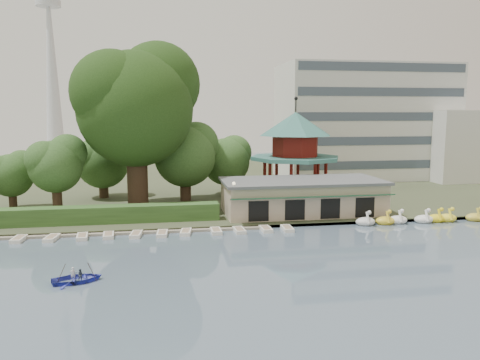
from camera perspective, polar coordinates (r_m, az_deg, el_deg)
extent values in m
plane|color=slate|center=(32.53, 1.83, -13.33)|extent=(220.00, 220.00, 0.00)
cube|color=#424930|center=(82.73, -5.27, -0.05)|extent=(220.00, 70.00, 0.40)
cube|color=gray|center=(48.80, -2.19, -5.82)|extent=(220.00, 0.60, 0.30)
cube|color=gray|center=(48.71, -16.40, -6.21)|extent=(34.00, 1.60, 0.24)
cube|color=tan|center=(54.97, 7.56, -2.12)|extent=(18.00, 8.00, 3.60)
cube|color=#595B5E|center=(54.66, 7.60, -0.10)|extent=(18.60, 8.60, 0.30)
cube|color=#194C2D|center=(50.80, 9.00, -2.07)|extent=(18.00, 1.59, 0.45)
cylinder|color=tan|center=(65.17, 6.65, -1.56)|extent=(10.40, 10.40, 1.20)
cylinder|color=#357067|center=(64.54, 6.72, 2.68)|extent=(12.40, 12.40, 0.50)
cylinder|color=maroon|center=(64.41, 6.74, 4.15)|extent=(6.40, 6.40, 2.80)
cone|color=#357067|center=(64.27, 6.79, 6.81)|extent=(10.00, 10.00, 3.20)
cylinder|color=black|center=(64.27, 6.83, 9.04)|extent=(0.16, 0.16, 1.80)
cube|color=silver|center=(87.45, 14.89, 6.86)|extent=(30.00, 14.00, 20.00)
cube|color=silver|center=(90.36, 25.69, 3.83)|extent=(14.00, 10.00, 12.00)
cone|color=silver|center=(174.40, -22.03, 13.49)|extent=(6.00, 6.00, 60.00)
cylinder|color=silver|center=(177.18, -22.35, 19.28)|extent=(8.00, 8.00, 2.00)
cube|color=#375D27|center=(52.07, -19.32, -4.09)|extent=(30.00, 2.00, 1.80)
cylinder|color=black|center=(50.16, -0.75, -2.80)|extent=(0.12, 0.12, 4.00)
sphere|color=beige|center=(49.81, -0.76, -0.42)|extent=(0.36, 0.36, 0.36)
cylinder|color=#3A281C|center=(58.14, -12.42, 1.36)|extent=(2.49, 2.49, 9.69)
sphere|color=#224014|center=(57.76, -12.64, 8.44)|extent=(13.81, 13.81, 13.81)
sphere|color=#224014|center=(59.86, -9.94, 11.46)|extent=(10.36, 10.36, 10.36)
sphere|color=#224014|center=(56.61, -15.26, 10.32)|extent=(9.66, 9.66, 9.66)
cylinder|color=#3A281C|center=(57.71, -21.40, -1.70)|extent=(1.08, 1.08, 4.43)
sphere|color=#375D27|center=(57.27, -21.57, 1.53)|extent=(6.00, 6.00, 6.00)
sphere|color=#375D27|center=(57.78, -20.30, 3.06)|extent=(4.50, 4.50, 4.50)
sphere|color=#375D27|center=(56.83, -22.78, 2.32)|extent=(4.20, 4.20, 4.20)
cylinder|color=#3A281C|center=(63.11, -25.98, -1.69)|extent=(0.94, 0.94, 3.29)
sphere|color=#375D27|center=(62.77, -26.11, 0.50)|extent=(5.20, 5.20, 5.20)
sphere|color=#375D27|center=(63.11, -25.07, 1.57)|extent=(3.90, 3.90, 3.90)
sphere|color=#375D27|center=(62.47, -27.09, 1.02)|extent=(3.64, 3.64, 3.64)
cylinder|color=#3A281C|center=(62.42, -6.67, -0.34)|extent=(1.45, 1.45, 4.75)
sphere|color=#375D27|center=(62.01, -6.72, 2.87)|extent=(8.05, 8.05, 8.05)
sphere|color=#375D27|center=(63.19, -5.34, 4.37)|extent=(6.04, 6.04, 6.04)
sphere|color=#375D27|center=(61.08, -8.02, 3.66)|extent=(5.63, 5.63, 5.63)
cylinder|color=#3A281C|center=(66.99, -1.71, -0.13)|extent=(1.21, 1.21, 3.78)
sphere|color=#375D27|center=(66.65, -1.72, 2.24)|extent=(6.73, 6.73, 6.73)
sphere|color=#375D27|center=(67.72, -0.71, 3.37)|extent=(5.05, 5.05, 5.05)
sphere|color=#375D27|center=(65.76, -2.66, 2.82)|extent=(4.71, 4.71, 4.71)
cylinder|color=#3A281C|center=(66.85, -16.30, -0.43)|extent=(1.26, 1.26, 3.89)
sphere|color=#375D27|center=(66.50, -16.40, 2.03)|extent=(6.99, 6.99, 6.99)
sphere|color=#375D27|center=(67.27, -15.15, 3.20)|extent=(5.24, 5.24, 5.24)
sphere|color=#375D27|center=(65.90, -17.55, 2.60)|extent=(4.89, 4.89, 4.89)
ellipsoid|color=white|center=(52.23, 15.04, -4.94)|extent=(2.16, 1.44, 0.99)
cylinder|color=white|center=(51.62, 15.32, -4.48)|extent=(0.26, 0.79, 1.29)
sphere|color=white|center=(51.22, 15.48, -3.84)|extent=(0.44, 0.44, 0.44)
ellipsoid|color=yellow|center=(53.22, 17.29, -4.79)|extent=(2.16, 1.44, 0.99)
cylinder|color=yellow|center=(52.62, 17.58, -4.33)|extent=(0.26, 0.79, 1.29)
sphere|color=yellow|center=(52.23, 17.76, -3.70)|extent=(0.44, 0.44, 0.44)
ellipsoid|color=white|center=(54.09, 18.66, -4.64)|extent=(2.16, 1.44, 0.99)
cylinder|color=white|center=(53.50, 18.96, -4.19)|extent=(0.26, 0.79, 1.29)
sphere|color=white|center=(53.11, 19.14, -3.57)|extent=(0.44, 0.44, 0.44)
ellipsoid|color=white|center=(55.40, 21.49, -4.49)|extent=(2.16, 1.44, 0.99)
cylinder|color=white|center=(54.83, 21.82, -4.04)|extent=(0.26, 0.79, 1.29)
sphere|color=white|center=(54.45, 22.01, -3.44)|extent=(0.44, 0.44, 0.44)
ellipsoid|color=yellow|center=(56.35, 22.83, -4.35)|extent=(2.16, 1.44, 0.99)
cylinder|color=yellow|center=(55.79, 23.16, -3.92)|extent=(0.26, 0.79, 1.29)
sphere|color=yellow|center=(55.42, 23.37, -3.32)|extent=(0.44, 0.44, 0.44)
ellipsoid|color=yellow|center=(57.04, 23.93, -4.27)|extent=(2.16, 1.44, 0.99)
cylinder|color=yellow|center=(56.49, 24.27, -3.84)|extent=(0.26, 0.79, 1.29)
sphere|color=yellow|center=(56.12, 24.47, -3.25)|extent=(0.44, 0.44, 0.44)
ellipsoid|color=gold|center=(58.70, 26.72, -4.11)|extent=(2.16, 1.44, 0.99)
cylinder|color=gold|center=(58.17, 27.07, -3.68)|extent=(0.26, 0.79, 1.29)
cube|color=white|center=(48.98, -25.35, -6.52)|extent=(1.13, 2.35, 0.36)
cube|color=white|center=(48.11, -21.97, -6.58)|extent=(1.27, 2.40, 0.36)
cube|color=white|center=(47.63, -18.68, -6.56)|extent=(1.23, 2.39, 0.36)
cube|color=white|center=(47.42, -15.74, -6.50)|extent=(1.15, 2.36, 0.36)
cube|color=white|center=(47.08, -12.54, -6.49)|extent=(1.25, 2.40, 0.36)
cube|color=white|center=(46.93, -9.46, -6.45)|extent=(1.18, 2.37, 0.36)
cube|color=white|center=(47.14, -6.63, -6.33)|extent=(1.34, 2.43, 0.36)
cube|color=white|center=(47.31, -2.93, -6.23)|extent=(1.02, 2.31, 0.36)
cube|color=white|center=(47.56, -0.09, -6.14)|extent=(1.11, 2.35, 0.36)
cube|color=white|center=(48.12, 3.16, -5.99)|extent=(1.06, 2.33, 0.36)
cube|color=white|center=(48.50, 5.78, -5.90)|extent=(1.08, 2.33, 0.36)
imported|color=#373FB6|center=(35.82, -19.27, -10.90)|extent=(5.46, 4.42, 1.00)
imported|color=silver|center=(36.04, -19.70, -10.68)|extent=(0.39, 0.30, 0.95)
imported|color=#394353|center=(35.56, -18.84, -10.92)|extent=(0.51, 0.44, 0.92)
cylinder|color=#3A281C|center=(36.09, -21.17, -11.10)|extent=(0.94, 0.29, 2.01)
cylinder|color=#3A281C|center=(35.68, -17.32, -11.14)|extent=(0.94, 0.29, 2.01)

